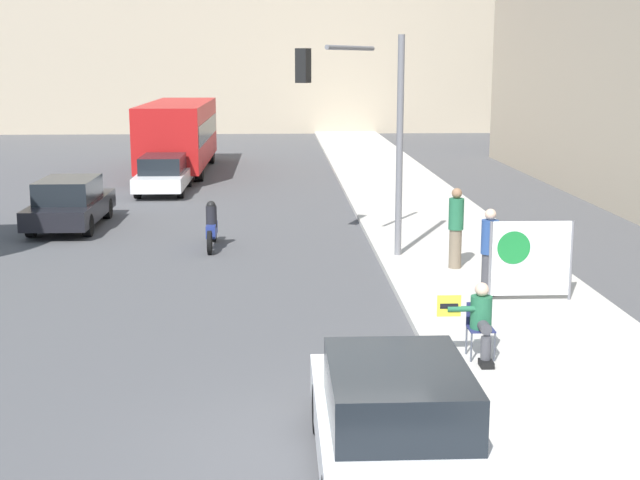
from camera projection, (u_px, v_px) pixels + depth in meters
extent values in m
plane|color=#4F4F51|center=(339.00, 460.00, 10.84)|extent=(160.00, 160.00, 0.00)
cube|color=beige|center=(433.00, 227.00, 25.69)|extent=(4.09, 90.00, 0.14)
cylinder|color=#474C56|center=(471.00, 348.00, 13.93)|extent=(0.03, 0.03, 0.46)
cylinder|color=#474C56|center=(495.00, 347.00, 13.95)|extent=(0.03, 0.03, 0.46)
cylinder|color=#474C56|center=(466.00, 340.00, 14.29)|extent=(0.03, 0.03, 0.46)
cylinder|color=#474C56|center=(489.00, 340.00, 14.31)|extent=(0.03, 0.03, 0.46)
cube|color=navy|center=(481.00, 329.00, 14.07)|extent=(0.40, 0.40, 0.02)
cube|color=navy|center=(479.00, 314.00, 14.22)|extent=(0.40, 0.02, 0.38)
cylinder|color=#424247|center=(483.00, 326.00, 13.90)|extent=(0.18, 0.42, 0.18)
cylinder|color=#424247|center=(486.00, 351.00, 13.76)|extent=(0.16, 0.16, 0.46)
cube|color=black|center=(486.00, 364.00, 13.74)|extent=(0.20, 0.28, 0.10)
cylinder|color=#236642|center=(481.00, 312.00, 14.05)|extent=(0.34, 0.34, 0.52)
sphere|color=beige|center=(482.00, 289.00, 13.98)|extent=(0.22, 0.22, 0.22)
cylinder|color=#236642|center=(462.00, 309.00, 13.94)|extent=(0.45, 0.09, 0.09)
cube|color=yellow|center=(449.00, 306.00, 13.92)|extent=(0.38, 0.02, 0.34)
cube|color=black|center=(449.00, 306.00, 13.91)|extent=(0.29, 0.01, 0.08)
cylinder|color=#424247|center=(488.00, 275.00, 17.84)|extent=(0.28, 0.28, 0.86)
cylinder|color=navy|center=(490.00, 237.00, 17.68)|extent=(0.34, 0.34, 0.68)
sphere|color=beige|center=(491.00, 214.00, 17.59)|extent=(0.23, 0.23, 0.23)
cylinder|color=#756651|center=(455.00, 249.00, 20.22)|extent=(0.28, 0.28, 0.89)
cylinder|color=#236642|center=(456.00, 214.00, 20.06)|extent=(0.34, 0.34, 0.71)
sphere|color=#936B4C|center=(457.00, 193.00, 19.97)|extent=(0.23, 0.23, 0.23)
cylinder|color=slate|center=(490.00, 261.00, 17.38)|extent=(0.06, 0.06, 1.58)
cylinder|color=slate|center=(571.00, 261.00, 17.46)|extent=(0.06, 0.06, 1.58)
cube|color=white|center=(531.00, 258.00, 17.41)|extent=(1.60, 0.02, 1.48)
cylinder|color=#197A33|center=(514.00, 248.00, 17.33)|extent=(0.65, 0.01, 0.65)
cylinder|color=slate|center=(400.00, 147.00, 21.18)|extent=(0.16, 0.16, 5.24)
cylinder|color=slate|center=(351.00, 48.00, 21.29)|extent=(1.38, 2.31, 0.11)
cube|color=black|center=(303.00, 66.00, 21.95)|extent=(0.41, 0.41, 0.84)
sphere|color=green|center=(303.00, 77.00, 22.01)|extent=(0.18, 0.18, 0.18)
cube|color=white|center=(395.00, 433.00, 10.34)|extent=(1.82, 4.22, 0.52)
cube|color=black|center=(398.00, 392.00, 10.06)|extent=(1.57, 2.19, 0.62)
cylinder|color=black|center=(321.00, 408.00, 11.62)|extent=(0.22, 0.64, 0.64)
cylinder|color=black|center=(443.00, 406.00, 11.70)|extent=(0.22, 0.64, 0.64)
cube|color=black|center=(71.00, 209.00, 25.91)|extent=(1.77, 4.64, 0.54)
cube|color=black|center=(68.00, 190.00, 25.61)|extent=(1.52, 2.41, 0.64)
cylinder|color=black|center=(56.00, 209.00, 27.33)|extent=(0.22, 0.64, 0.64)
cylinder|color=black|center=(107.00, 208.00, 27.40)|extent=(0.22, 0.64, 0.64)
cylinder|color=black|center=(31.00, 226.00, 24.51)|extent=(0.22, 0.64, 0.64)
cylinder|color=black|center=(88.00, 225.00, 24.58)|extent=(0.22, 0.64, 0.64)
cube|color=white|center=(164.00, 178.00, 32.79)|extent=(1.73, 4.61, 0.50)
cube|color=black|center=(163.00, 164.00, 32.50)|extent=(1.49, 2.40, 0.61)
cylinder|color=black|center=(149.00, 179.00, 34.19)|extent=(0.22, 0.64, 0.64)
cylinder|color=black|center=(188.00, 179.00, 34.26)|extent=(0.22, 0.64, 0.64)
cylinder|color=black|center=(137.00, 189.00, 31.40)|extent=(0.22, 0.64, 0.64)
cylinder|color=black|center=(180.00, 189.00, 31.46)|extent=(0.22, 0.64, 0.64)
cube|color=red|center=(179.00, 132.00, 38.68)|extent=(2.55, 10.18, 2.57)
cube|color=black|center=(179.00, 129.00, 38.65)|extent=(2.57, 9.67, 0.84)
cylinder|color=black|center=(163.00, 153.00, 41.95)|extent=(0.30, 1.04, 1.04)
cylinder|color=black|center=(211.00, 152.00, 42.06)|extent=(0.30, 1.04, 1.04)
cylinder|color=black|center=(143.00, 169.00, 35.78)|extent=(0.30, 1.04, 1.04)
cylinder|color=black|center=(199.00, 168.00, 35.88)|extent=(0.30, 1.04, 1.04)
cube|color=navy|center=(212.00, 229.00, 23.08)|extent=(0.24, 0.98, 0.32)
cylinder|color=black|center=(211.00, 217.00, 22.97)|extent=(0.28, 0.28, 0.56)
sphere|color=black|center=(211.00, 205.00, 22.91)|extent=(0.24, 0.24, 0.24)
cylinder|color=black|center=(214.00, 230.00, 23.92)|extent=(0.10, 0.60, 0.60)
cylinder|color=black|center=(210.00, 243.00, 22.32)|extent=(0.10, 0.60, 0.60)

